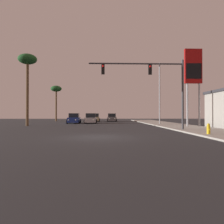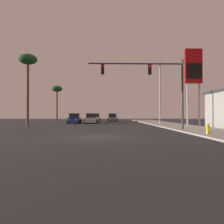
% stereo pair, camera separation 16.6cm
% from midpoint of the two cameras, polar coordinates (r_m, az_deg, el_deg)
% --- Properties ---
extents(ground_plane, '(120.00, 120.00, 0.00)m').
position_cam_midpoint_polar(ground_plane, '(14.73, -3.64, -6.54)').
color(ground_plane, '#28282B').
extents(sidewalk_right, '(5.00, 60.00, 0.12)m').
position_cam_midpoint_polar(sidewalk_right, '(26.26, 18.49, -3.76)').
color(sidewalk_right, '#9E998E').
rests_on(sidewalk_right, ground).
extents(car_tan, '(2.04, 4.33, 1.68)m').
position_cam_midpoint_polar(car_tan, '(45.72, -4.24, -1.54)').
color(car_tan, tan).
rests_on(car_tan, ground).
extents(car_grey, '(2.04, 4.33, 1.68)m').
position_cam_midpoint_polar(car_grey, '(46.35, 0.23, -1.53)').
color(car_grey, slate).
rests_on(car_grey, ground).
extents(car_blue, '(2.04, 4.34, 1.68)m').
position_cam_midpoint_polar(car_blue, '(37.03, -9.64, -1.76)').
color(car_blue, navy).
rests_on(car_blue, ground).
extents(car_silver, '(2.04, 4.33, 1.68)m').
position_cam_midpoint_polar(car_silver, '(37.17, -5.33, -1.76)').
color(car_silver, '#B7B7BC').
rests_on(car_silver, ground).
extents(traffic_light_mast, '(8.85, 0.36, 6.50)m').
position_cam_midpoint_polar(traffic_light_mast, '(20.85, 11.26, 8.46)').
color(traffic_light_mast, '#38383D').
rests_on(traffic_light_mast, sidewalk_right).
extents(street_lamp, '(1.74, 0.24, 9.00)m').
position_cam_midpoint_polar(street_lamp, '(32.92, 12.34, 5.69)').
color(street_lamp, '#99999E').
rests_on(street_lamp, sidewalk_right).
extents(gas_station_sign, '(2.00, 0.42, 9.00)m').
position_cam_midpoint_polar(gas_station_sign, '(27.45, 20.65, 10.13)').
color(gas_station_sign, '#99999E').
rests_on(gas_station_sign, sidewalk_right).
extents(fire_hydrant, '(0.24, 0.34, 0.76)m').
position_cam_midpoint_polar(fire_hydrant, '(16.99, 24.02, -4.05)').
color(fire_hydrant, gold).
rests_on(fire_hydrant, sidewalk_right).
extents(palm_tree_near, '(2.40, 2.40, 9.37)m').
position_cam_midpoint_polar(palm_tree_near, '(31.10, -20.99, 11.74)').
color(palm_tree_near, brown).
rests_on(palm_tree_near, ground).
extents(palm_tree_far, '(2.40, 2.40, 7.85)m').
position_cam_midpoint_polar(palm_tree_far, '(50.13, -14.11, 5.47)').
color(palm_tree_far, brown).
rests_on(palm_tree_far, ground).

